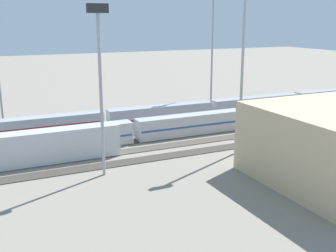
{
  "coord_description": "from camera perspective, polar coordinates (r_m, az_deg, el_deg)",
  "views": [
    {
      "loc": [
        33.86,
        69.31,
        21.25
      ],
      "look_at": [
        3.3,
        3.6,
        2.5
      ],
      "focal_mm": 43.94,
      "sensor_mm": 36.0,
      "label": 1
    }
  ],
  "objects": [
    {
      "name": "track_bed_3",
      "position": [
        77.84,
        1.86,
        -1.3
      ],
      "size": [
        140.0,
        2.8,
        0.12
      ],
      "primitive_type": "cube",
      "color": "#3D3833",
      "rests_on": "ground_plane"
    },
    {
      "name": "track_bed_2",
      "position": [
        82.17,
        0.29,
        -0.44
      ],
      "size": [
        140.0,
        2.8,
        0.12
      ],
      "primitive_type": "cube",
      "color": "#3D3833",
      "rests_on": "ground_plane"
    },
    {
      "name": "track_bed_5",
      "position": [
        69.44,
        5.58,
        -3.33
      ],
      "size": [
        140.0,
        2.8,
        0.12
      ],
      "primitive_type": "cube",
      "color": "#3D3833",
      "rests_on": "ground_plane"
    },
    {
      "name": "track_bed_4",
      "position": [
        73.59,
        3.61,
        -2.26
      ],
      "size": [
        140.0,
        2.8,
        0.12
      ],
      "primitive_type": "cube",
      "color": "#4C443D",
      "rests_on": "ground_plane"
    },
    {
      "name": "track_bed_1",
      "position": [
        86.57,
        -1.12,
        0.34
      ],
      "size": [
        140.0,
        2.8,
        0.12
      ],
      "primitive_type": "cube",
      "color": "#4C443D",
      "rests_on": "ground_plane"
    },
    {
      "name": "ground_plane",
      "position": [
        80.01,
        1.05,
        -0.9
      ],
      "size": [
        400.0,
        400.0,
        0.0
      ],
      "primitive_type": "plane",
      "color": "gray"
    },
    {
      "name": "train_on_track_3",
      "position": [
        73.65,
        -4.77,
        -0.69
      ],
      "size": [
        47.2,
        3.06,
        3.8
      ],
      "color": "#B7BABF",
      "rests_on": "ground_plane"
    },
    {
      "name": "light_mast_1",
      "position": [
        55.7,
        -9.43,
        8.06
      ],
      "size": [
        2.8,
        0.7,
        23.3
      ],
      "color": "#9EA0A5",
      "rests_on": "ground_plane"
    },
    {
      "name": "light_mast_0",
      "position": [
        97.95,
        6.23,
        13.34
      ],
      "size": [
        2.8,
        0.7,
        31.02
      ],
      "color": "#9EA0A5",
      "rests_on": "ground_plane"
    },
    {
      "name": "track_bed_0",
      "position": [
        91.04,
        -2.39,
        1.03
      ],
      "size": [
        140.0,
        2.8,
        0.12
      ],
      "primitive_type": "cube",
      "color": "#3D3833",
      "rests_on": "ground_plane"
    },
    {
      "name": "train_on_track_1",
      "position": [
        86.23,
        -0.96,
        1.61
      ],
      "size": [
        119.8,
        3.06,
        3.8
      ],
      "color": "#A8AAB2",
      "rests_on": "ground_plane"
    },
    {
      "name": "light_mast_3",
      "position": [
        66.09,
        10.43,
        11.32
      ],
      "size": [
        2.8,
        0.7,
        28.15
      ],
      "color": "#9EA0A5",
      "rests_on": "ground_plane"
    }
  ]
}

